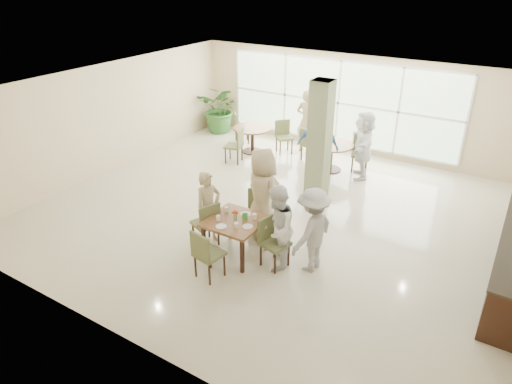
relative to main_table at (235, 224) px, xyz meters
The scene contains 19 objects.
ground 1.92m from the main_table, 93.71° to the left, with size 10.00×10.00×0.00m, color beige.
room_shell 2.08m from the main_table, 93.71° to the left, with size 10.00×10.00×10.00m.
window_bank 6.33m from the main_table, 95.63° to the left, with size 7.00×0.04×7.00m.
column 3.10m from the main_table, 84.59° to the left, with size 0.45×0.45×2.80m, color #727F58.
main_table is the anchor object (origin of this frame).
round_table_left 5.36m from the main_table, 118.76° to the left, with size 1.11×1.11×0.75m.
round_table_right 4.67m from the main_table, 91.03° to the left, with size 1.16×1.16×0.75m.
chairs_main_table 0.19m from the main_table, ahead, with size 2.08×2.11×0.95m.
chairs_table_left 5.35m from the main_table, 118.41° to the left, with size 2.17×2.05×0.95m.
chairs_table_right 4.65m from the main_table, 90.97° to the left, with size 2.00×1.68×0.95m.
tabletop_clutter 0.15m from the main_table, 19.52° to the right, with size 0.79×0.82×0.21m.
potted_plant 7.21m from the main_table, 127.83° to the left, with size 1.41×1.41×1.57m, color #2B5A24.
teen_left 0.70m from the main_table, behind, with size 0.55×0.36×1.51m, color tan.
teen_far 0.92m from the main_table, 85.70° to the left, with size 0.92×0.50×1.88m, color tan.
teen_right 0.85m from the main_table, ahead, with size 0.78×0.61×1.61m, color white.
teen_standing 1.45m from the main_table, 14.00° to the left, with size 1.03×0.59×1.60m, color #A09FA2.
adult_a 3.86m from the main_table, 91.85° to the left, with size 1.08×0.62×1.85m, color #4286C7.
adult_b 4.75m from the main_table, 80.76° to the left, with size 1.64×0.71×1.77m, color white.
adult_standing 5.69m from the main_table, 102.69° to the left, with size 0.68×0.45×1.87m, color tan.
Camera 1 is at (4.29, -7.81, 4.99)m, focal length 32.00 mm.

